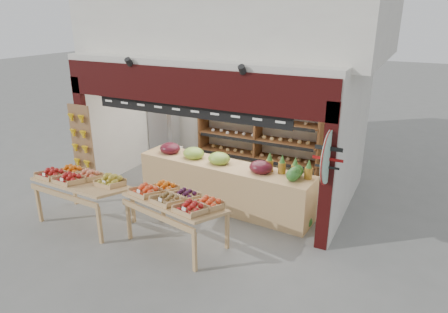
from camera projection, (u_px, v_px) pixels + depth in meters
ground at (213, 194)px, 9.17m from camera, size 60.00×60.00×0.00m
shop_structure at (245, 13)px, 9.19m from camera, size 6.36×5.12×5.40m
banana_board at (81, 146)px, 8.97m from camera, size 0.60×0.15×1.80m
gift_sign at (328, 157)px, 6.45m from camera, size 0.04×0.93×0.92m
back_shelving at (258, 123)px, 10.23m from camera, size 3.30×0.54×2.01m
refrigerator at (165, 129)px, 11.24m from camera, size 0.79×0.79×1.68m
cardboard_stack at (182, 164)px, 10.27m from camera, size 1.07×0.84×0.71m
mid_counter at (223, 183)px, 8.47m from camera, size 3.92×1.01×1.20m
display_table_left at (79, 180)px, 7.77m from camera, size 1.81×1.05×1.11m
display_table_right at (176, 200)px, 6.96m from camera, size 1.88×1.27×1.09m
watermelon_pile at (295, 217)px, 7.78m from camera, size 0.67×0.64×0.49m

